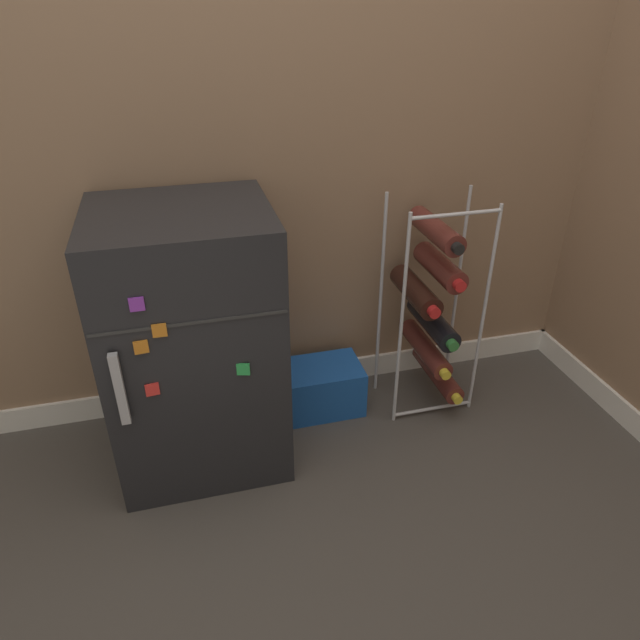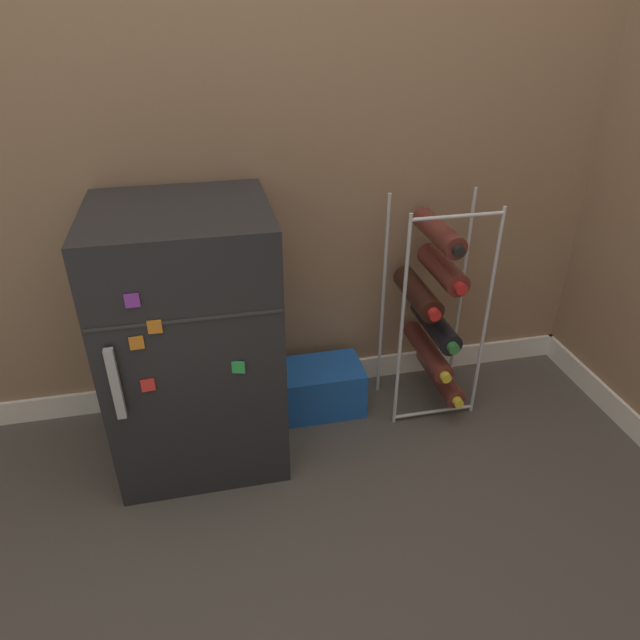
% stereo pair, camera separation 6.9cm
% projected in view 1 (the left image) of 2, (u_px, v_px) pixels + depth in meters
% --- Properties ---
extents(ground_plane, '(14.00, 14.00, 0.00)m').
position_uv_depth(ground_plane, '(363.00, 490.00, 1.77)').
color(ground_plane, '#423D38').
extents(wall_back, '(7.01, 0.07, 2.50)m').
position_uv_depth(wall_back, '(312.00, 33.00, 1.67)').
color(wall_back, '#84664C').
rests_on(wall_back, ground_plane).
extents(mini_fridge, '(0.51, 0.49, 0.84)m').
position_uv_depth(mini_fridge, '(193.00, 342.00, 1.74)').
color(mini_fridge, black).
rests_on(mini_fridge, ground_plane).
extents(wine_rack, '(0.31, 0.33, 0.78)m').
position_uv_depth(wine_rack, '(431.00, 307.00, 1.98)').
color(wine_rack, '#B2B2B7').
rests_on(wine_rack, ground_plane).
extents(soda_box, '(0.29, 0.20, 0.18)m').
position_uv_depth(soda_box, '(321.00, 387.00, 2.08)').
color(soda_box, '#194C9E').
rests_on(soda_box, ground_plane).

